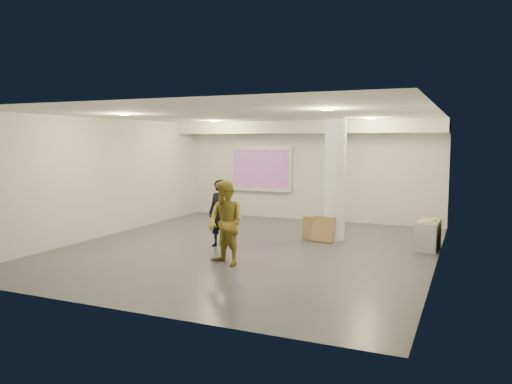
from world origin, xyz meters
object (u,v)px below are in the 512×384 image
at_px(projection_screen, 261,169).
at_px(woman, 220,213).
at_px(credenza, 428,234).
at_px(man, 226,223).
at_px(column, 335,179).

xyz_separation_m(projection_screen, woman, (0.91, -4.56, -0.75)).
bearing_deg(woman, credenza, 28.91).
bearing_deg(credenza, projection_screen, 154.64).
bearing_deg(man, projection_screen, 128.60).
bearing_deg(projection_screen, column, -40.56).
bearing_deg(credenza, column, 178.25).
bearing_deg(column, projection_screen, 139.44).
height_order(credenza, man, man).
bearing_deg(man, column, 90.61).
xyz_separation_m(credenza, woman, (-4.41, -1.74, 0.46)).
relative_size(column, woman, 1.93).
xyz_separation_m(column, projection_screen, (-3.10, 2.65, 0.03)).
xyz_separation_m(projection_screen, man, (1.80, -5.99, -0.70)).
height_order(column, woman, column).
bearing_deg(woman, man, -50.85).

